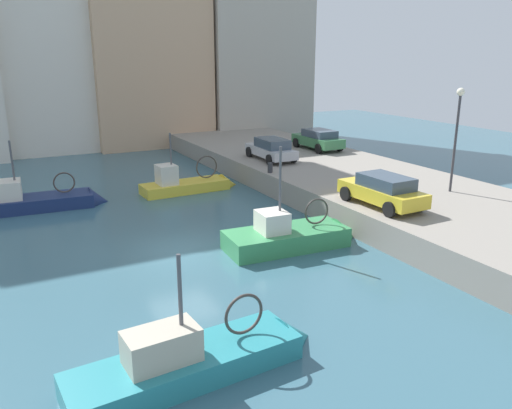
{
  "coord_description": "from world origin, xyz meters",
  "views": [
    {
      "loc": [
        -6.13,
        -18.05,
        7.47
      ],
      "look_at": [
        3.76,
        0.83,
        1.2
      ],
      "focal_mm": 35.85,
      "sensor_mm": 36.0,
      "label": 1
    }
  ],
  "objects_px": {
    "parked_car_yellow": "(383,190)",
    "quay_streetlamp": "(457,123)",
    "parked_car_green": "(318,139)",
    "mooring_bollard_mid": "(270,168)",
    "fishing_boat_green": "(294,244)",
    "fishing_boat_teal": "(200,368)",
    "parked_car_silver": "(271,149)",
    "fishing_boat_yellow": "(190,188)",
    "fishing_boat_navy": "(39,206)"
  },
  "relations": [
    {
      "from": "fishing_boat_navy",
      "to": "parked_car_green",
      "type": "height_order",
      "value": "fishing_boat_navy"
    },
    {
      "from": "fishing_boat_green",
      "to": "mooring_bollard_mid",
      "type": "bearing_deg",
      "value": 67.72
    },
    {
      "from": "parked_car_green",
      "to": "mooring_bollard_mid",
      "type": "height_order",
      "value": "parked_car_green"
    },
    {
      "from": "fishing_boat_teal",
      "to": "parked_car_silver",
      "type": "relative_size",
      "value": 1.58
    },
    {
      "from": "fishing_boat_green",
      "to": "parked_car_green",
      "type": "relative_size",
      "value": 1.43
    },
    {
      "from": "fishing_boat_yellow",
      "to": "fishing_boat_teal",
      "type": "xyz_separation_m",
      "value": [
        -5.96,
        -16.47,
        -0.02
      ]
    },
    {
      "from": "parked_car_silver",
      "to": "mooring_bollard_mid",
      "type": "relative_size",
      "value": 7.6
    },
    {
      "from": "mooring_bollard_mid",
      "to": "quay_streetlamp",
      "type": "height_order",
      "value": "quay_streetlamp"
    },
    {
      "from": "fishing_boat_yellow",
      "to": "parked_car_silver",
      "type": "height_order",
      "value": "fishing_boat_yellow"
    },
    {
      "from": "parked_car_green",
      "to": "quay_streetlamp",
      "type": "bearing_deg",
      "value": -93.7
    },
    {
      "from": "fishing_boat_green",
      "to": "fishing_boat_teal",
      "type": "relative_size",
      "value": 0.88
    },
    {
      "from": "fishing_boat_teal",
      "to": "fishing_boat_navy",
      "type": "relative_size",
      "value": 0.98
    },
    {
      "from": "mooring_bollard_mid",
      "to": "parked_car_green",
      "type": "bearing_deg",
      "value": 36.67
    },
    {
      "from": "fishing_boat_teal",
      "to": "quay_streetlamp",
      "type": "distance_m",
      "value": 17.15
    },
    {
      "from": "fishing_boat_yellow",
      "to": "parked_car_yellow",
      "type": "distance_m",
      "value": 11.71
    },
    {
      "from": "fishing_boat_green",
      "to": "parked_car_silver",
      "type": "xyz_separation_m",
      "value": [
        4.89,
        10.64,
        1.79
      ]
    },
    {
      "from": "fishing_boat_teal",
      "to": "parked_car_yellow",
      "type": "distance_m",
      "value": 12.43
    },
    {
      "from": "fishing_boat_teal",
      "to": "parked_car_yellow",
      "type": "bearing_deg",
      "value": 28.85
    },
    {
      "from": "mooring_bollard_mid",
      "to": "quay_streetlamp",
      "type": "distance_m",
      "value": 9.84
    },
    {
      "from": "fishing_boat_green",
      "to": "parked_car_green",
      "type": "height_order",
      "value": "fishing_boat_green"
    },
    {
      "from": "fishing_boat_navy",
      "to": "parked_car_silver",
      "type": "bearing_deg",
      "value": 0.96
    },
    {
      "from": "fishing_boat_teal",
      "to": "quay_streetlamp",
      "type": "height_order",
      "value": "quay_streetlamp"
    },
    {
      "from": "parked_car_yellow",
      "to": "quay_streetlamp",
      "type": "distance_m",
      "value": 5.23
    },
    {
      "from": "fishing_boat_navy",
      "to": "parked_car_green",
      "type": "distance_m",
      "value": 18.35
    },
    {
      "from": "fishing_boat_teal",
      "to": "parked_car_yellow",
      "type": "xyz_separation_m",
      "value": [
        10.78,
        5.94,
        1.78
      ]
    },
    {
      "from": "fishing_boat_green",
      "to": "parked_car_green",
      "type": "distance_m",
      "value": 15.75
    },
    {
      "from": "quay_streetlamp",
      "to": "fishing_boat_teal",
      "type": "bearing_deg",
      "value": -157.51
    },
    {
      "from": "parked_car_green",
      "to": "mooring_bollard_mid",
      "type": "relative_size",
      "value": 7.36
    },
    {
      "from": "parked_car_silver",
      "to": "mooring_bollard_mid",
      "type": "bearing_deg",
      "value": -120.26
    },
    {
      "from": "parked_car_silver",
      "to": "fishing_boat_green",
      "type": "bearing_deg",
      "value": -114.68
    },
    {
      "from": "fishing_boat_teal",
      "to": "parked_car_green",
      "type": "relative_size",
      "value": 1.63
    },
    {
      "from": "parked_car_green",
      "to": "fishing_boat_teal",
      "type": "bearing_deg",
      "value": -130.87
    },
    {
      "from": "parked_car_yellow",
      "to": "mooring_bollard_mid",
      "type": "xyz_separation_m",
      "value": [
        -1.1,
        7.9,
        -0.43
      ]
    },
    {
      "from": "fishing_boat_teal",
      "to": "parked_car_green",
      "type": "distance_m",
      "value": 24.7
    },
    {
      "from": "parked_car_yellow",
      "to": "fishing_boat_yellow",
      "type": "bearing_deg",
      "value": 114.6
    },
    {
      "from": "fishing_boat_green",
      "to": "fishing_boat_teal",
      "type": "distance_m",
      "value": 9.06
    },
    {
      "from": "quay_streetlamp",
      "to": "parked_car_green",
      "type": "bearing_deg",
      "value": 86.3
    },
    {
      "from": "fishing_boat_navy",
      "to": "parked_car_green",
      "type": "bearing_deg",
      "value": 6.19
    },
    {
      "from": "fishing_boat_teal",
      "to": "parked_car_silver",
      "type": "distance_m",
      "value": 20.49
    },
    {
      "from": "fishing_boat_teal",
      "to": "parked_car_silver",
      "type": "xyz_separation_m",
      "value": [
        11.46,
        16.89,
        1.77
      ]
    },
    {
      "from": "fishing_boat_teal",
      "to": "fishing_boat_green",
      "type": "bearing_deg",
      "value": 43.56
    },
    {
      "from": "parked_car_yellow",
      "to": "fishing_boat_teal",
      "type": "bearing_deg",
      "value": -151.15
    },
    {
      "from": "parked_car_green",
      "to": "quay_streetlamp",
      "type": "distance_m",
      "value": 12.57
    },
    {
      "from": "parked_car_silver",
      "to": "mooring_bollard_mid",
      "type": "xyz_separation_m",
      "value": [
        -1.78,
        -3.05,
        -0.42
      ]
    },
    {
      "from": "parked_car_yellow",
      "to": "mooring_bollard_mid",
      "type": "distance_m",
      "value": 7.98
    },
    {
      "from": "parked_car_silver",
      "to": "fishing_boat_teal",
      "type": "bearing_deg",
      "value": -124.16
    },
    {
      "from": "parked_car_yellow",
      "to": "fishing_boat_green",
      "type": "bearing_deg",
      "value": 175.83
    },
    {
      "from": "fishing_boat_teal",
      "to": "fishing_boat_navy",
      "type": "height_order",
      "value": "fishing_boat_navy"
    },
    {
      "from": "parked_car_silver",
      "to": "fishing_boat_navy",
      "type": "bearing_deg",
      "value": -179.04
    },
    {
      "from": "fishing_boat_yellow",
      "to": "parked_car_green",
      "type": "height_order",
      "value": "fishing_boat_yellow"
    }
  ]
}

